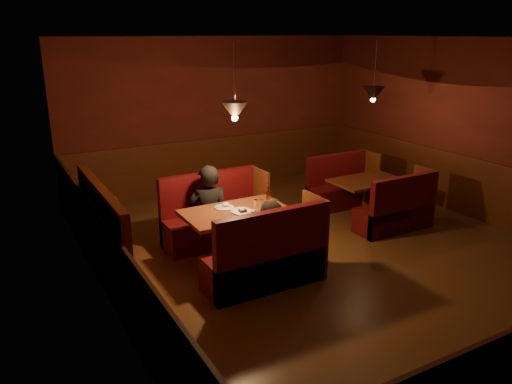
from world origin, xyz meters
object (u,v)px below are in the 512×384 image
main_bench_near (268,262)px  second_bench_near (397,213)px  main_table (237,223)px  second_table (367,189)px  main_bench_far (214,221)px  second_bench_far (341,189)px  diner_a (208,196)px  diner_b (274,229)px

main_bench_near → second_bench_near: size_ratio=1.18×
main_table → second_table: size_ratio=1.19×
main_bench_far → second_bench_near: main_bench_far is taller
second_bench_near → second_bench_far: bearing=90.0°
main_table → diner_a: (-0.14, 0.60, 0.22)m
second_table → diner_b: bearing=-154.9°
main_bench_far → main_table: bearing=-91.1°
second_table → second_bench_near: 0.72m
diner_a → main_bench_far: bearing=-110.0°
second_bench_near → main_bench_near: bearing=-167.8°
main_bench_near → main_bench_far: bearing=90.0°
main_bench_far → main_bench_near: size_ratio=1.00×
second_table → diner_b: diner_b is taller
diner_b → main_table: bearing=83.6°
second_bench_far → main_bench_near: bearing=-143.6°
second_table → second_bench_far: (0.03, 0.69, -0.19)m
second_bench_far → diner_b: 3.18m
second_bench_near → diner_a: bearing=164.1°
main_bench_far → main_bench_near: same height
second_bench_far → main_table: bearing=-156.2°
second_bench_far → diner_b: bearing=-143.6°
second_table → second_bench_far: 0.72m
main_bench_near → diner_b: diner_b is taller
main_bench_near → diner_a: (-0.16, 1.38, 0.46)m
second_bench_far → diner_b: (-2.54, -1.87, 0.41)m
main_bench_far → main_bench_near: 1.57m
diner_b → main_bench_near: bearing=-162.5°
main_table → diner_b: bearing=-78.4°
second_bench_far → diner_b: diner_b is taller
second_table → diner_b: size_ratio=0.83×
second_table → diner_a: (-2.80, 0.11, 0.31)m
main_bench_far → second_bench_far: size_ratio=1.18×
main_bench_near → diner_a: diner_a is taller
main_table → diner_b: 0.72m
main_bench_far → diner_a: size_ratio=0.96×
diner_a → diner_b: bearing=122.8°
second_table → diner_b: (-2.51, -1.18, 0.22)m
second_table → diner_a: 2.81m
diner_a → diner_b: (0.28, -1.29, -0.09)m
diner_a → diner_b: size_ratio=1.13×
main_table → diner_b: size_ratio=0.98×
main_bench_far → second_bench_near: size_ratio=1.18×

